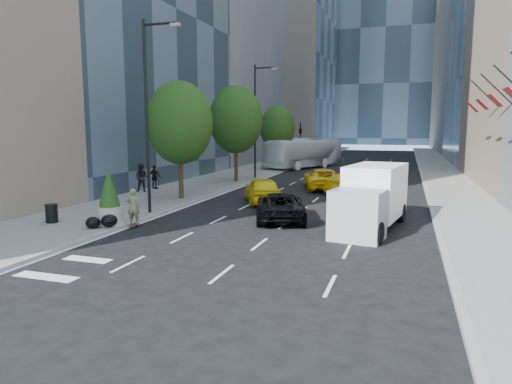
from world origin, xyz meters
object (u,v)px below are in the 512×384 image
(black_sedan_lincoln, at_px, (280,206))
(trash_can, at_px, (52,214))
(black_sedan_mercedes, at_px, (352,214))
(box_truck, at_px, (371,197))
(planter_shrub, at_px, (109,198))
(skateboarder, at_px, (134,209))
(city_bus, at_px, (304,153))

(black_sedan_lincoln, bearing_deg, trash_can, 8.43)
(black_sedan_mercedes, bearing_deg, black_sedan_lincoln, -27.84)
(black_sedan_lincoln, relative_size, black_sedan_mercedes, 1.08)
(black_sedan_lincoln, relative_size, box_truck, 0.80)
(box_truck, bearing_deg, planter_shrub, -153.19)
(skateboarder, height_order, black_sedan_mercedes, skateboarder)
(black_sedan_mercedes, distance_m, box_truck, 1.17)
(black_sedan_lincoln, bearing_deg, city_bus, -96.88)
(black_sedan_mercedes, xyz_separation_m, box_truck, (0.85, 0.14, 0.80))
(trash_can, bearing_deg, box_truck, 15.46)
(trash_can, bearing_deg, skateboarder, 12.60)
(black_sedan_mercedes, xyz_separation_m, city_bus, (-9.00, 30.87, 1.04))
(black_sedan_lincoln, xyz_separation_m, planter_shrub, (-7.10, -4.32, 0.69))
(black_sedan_lincoln, bearing_deg, box_truck, 154.02)
(black_sedan_mercedes, height_order, trash_can, black_sedan_mercedes)
(black_sedan_lincoln, height_order, city_bus, city_bus)
(planter_shrub, bearing_deg, skateboarder, 23.75)
(black_sedan_mercedes, distance_m, city_bus, 32.17)
(skateboarder, bearing_deg, trash_can, -0.26)
(skateboarder, xyz_separation_m, black_sedan_lincoln, (6.10, 3.88, -0.16))
(black_sedan_mercedes, xyz_separation_m, trash_can, (-13.78, -3.91, -0.11))
(skateboarder, distance_m, city_bus, 33.91)
(skateboarder, distance_m, trash_can, 4.09)
(black_sedan_lincoln, distance_m, black_sedan_mercedes, 3.80)
(black_sedan_lincoln, distance_m, trash_can, 11.16)
(black_sedan_lincoln, height_order, planter_shrub, planter_shrub)
(black_sedan_lincoln, xyz_separation_m, trash_can, (-10.08, -4.77, -0.14))
(skateboarder, distance_m, box_truck, 11.12)
(city_bus, bearing_deg, trash_can, -76.70)
(city_bus, relative_size, planter_shrub, 4.72)
(box_truck, bearing_deg, black_sedan_mercedes, -160.98)
(trash_can, bearing_deg, city_bus, 82.17)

